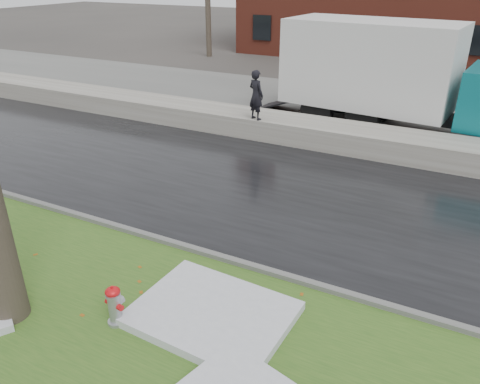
% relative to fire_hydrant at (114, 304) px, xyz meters
% --- Properties ---
extents(ground, '(120.00, 120.00, 0.00)m').
position_rel_fire_hydrant_xyz_m(ground, '(-0.09, 1.47, -0.44)').
color(ground, '#47423D').
rests_on(ground, ground).
extents(verge, '(60.00, 4.50, 0.04)m').
position_rel_fire_hydrant_xyz_m(verge, '(-0.09, 0.22, -0.42)').
color(verge, '#2D521B').
rests_on(verge, ground).
extents(road, '(60.00, 7.00, 0.03)m').
position_rel_fire_hydrant_xyz_m(road, '(-0.09, 5.97, -0.43)').
color(road, black).
rests_on(road, ground).
extents(parking_lot, '(60.00, 9.00, 0.03)m').
position_rel_fire_hydrant_xyz_m(parking_lot, '(-0.09, 14.47, -0.43)').
color(parking_lot, slate).
rests_on(parking_lot, ground).
extents(curb, '(60.00, 0.15, 0.14)m').
position_rel_fire_hydrant_xyz_m(curb, '(-0.09, 2.47, -0.37)').
color(curb, slate).
rests_on(curb, ground).
extents(snowbank, '(60.00, 1.60, 0.75)m').
position_rel_fire_hydrant_xyz_m(snowbank, '(-0.09, 10.17, -0.07)').
color(snowbank, '#A5A297').
rests_on(snowbank, ground).
extents(bg_tree_left, '(1.40, 1.62, 6.50)m').
position_rel_fire_hydrant_xyz_m(bg_tree_left, '(-12.09, 23.47, 2.89)').
color(bg_tree_left, brown).
rests_on(bg_tree_left, ground).
extents(bg_tree_center, '(1.40, 1.62, 6.50)m').
position_rel_fire_hydrant_xyz_m(bg_tree_center, '(-6.09, 27.47, 2.89)').
color(bg_tree_center, brown).
rests_on(bg_tree_center, ground).
extents(fire_hydrant, '(0.37, 0.33, 0.76)m').
position_rel_fire_hydrant_xyz_m(fire_hydrant, '(0.00, 0.00, 0.00)').
color(fire_hydrant, '#93969B').
rests_on(fire_hydrant, verge).
extents(box_truck, '(11.57, 3.67, 3.82)m').
position_rel_fire_hydrant_xyz_m(box_truck, '(2.19, 12.78, 1.58)').
color(box_truck, black).
rests_on(box_truck, ground).
extents(worker, '(0.71, 0.60, 1.67)m').
position_rel_fire_hydrant_xyz_m(worker, '(-1.97, 9.57, 1.14)').
color(worker, black).
rests_on(worker, snowbank).
extents(snow_patch_near, '(2.69, 2.13, 0.16)m').
position_rel_fire_hydrant_xyz_m(snow_patch_near, '(1.36, 0.85, -0.32)').
color(snow_patch_near, silver).
rests_on(snow_patch_near, verge).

